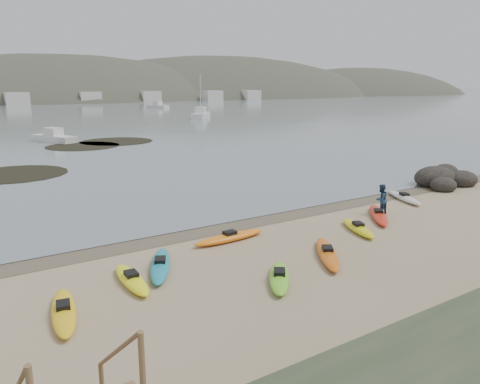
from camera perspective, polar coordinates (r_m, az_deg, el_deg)
ground at (r=23.81m, az=0.00°, el=-3.52°), size 600.00×600.00×0.00m
wet_sand at (r=23.57m, az=0.40°, el=-3.68°), size 60.00×60.00×0.00m
kayaks at (r=20.10m, az=5.20°, el=-6.25°), size 22.09×8.42×0.34m
person_east at (r=25.84m, az=16.81°, el=-0.87°), size 0.88×0.73×1.64m
rock_cluster at (r=35.10m, az=23.55°, el=1.17°), size 5.06×3.68×1.59m
kelp_mats at (r=51.17m, az=-18.73°, el=4.80°), size 21.48×24.04×0.04m
moored_boats at (r=92.50m, az=-24.02°, el=8.11°), size 80.35×72.78×1.17m
far_hills at (r=220.47m, az=-19.45°, el=6.45°), size 550.00×135.00×80.00m
far_town at (r=165.22m, az=-27.12°, el=10.04°), size 199.00×5.00×4.00m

